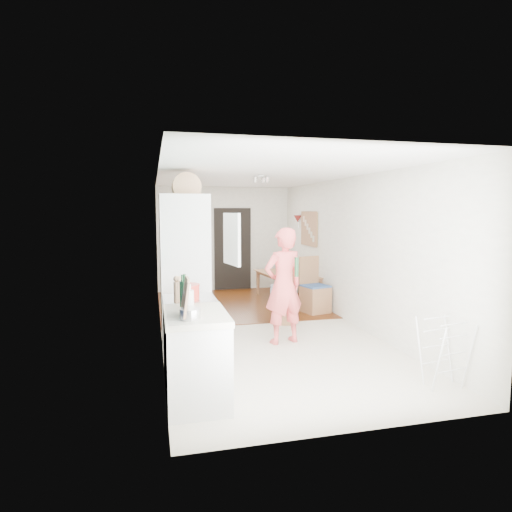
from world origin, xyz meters
name	(u,v)px	position (x,y,z in m)	size (l,w,h in m)	color
room_shell	(260,253)	(0.00, 0.00, 1.25)	(3.20, 7.00, 2.50)	white
floor	(259,327)	(0.00, 0.00, 0.00)	(3.20, 7.00, 0.01)	beige
wood_floor_overlay	(238,304)	(0.00, 1.85, 0.01)	(3.20, 3.30, 0.01)	#623009
sage_wall_panel	(162,218)	(-1.59, -2.00, 1.85)	(0.02, 3.00, 1.30)	slate
tile_splashback	(166,291)	(-1.59, -2.55, 1.15)	(0.02, 1.90, 0.50)	black
doorway_recess	(233,249)	(0.20, 3.48, 1.00)	(0.90, 0.04, 2.00)	black
base_cabinet	(196,360)	(-1.30, -2.55, 0.43)	(0.60, 0.90, 0.86)	silver
worktop	(196,315)	(-1.30, -2.55, 0.89)	(0.62, 0.92, 0.06)	silver
range_cooker	(190,338)	(-1.30, -1.80, 0.44)	(0.60, 0.60, 0.88)	silver
cooker_top	(189,299)	(-1.30, -1.80, 0.90)	(0.60, 0.60, 0.04)	silver
fridge_housing	(185,272)	(-1.27, -0.78, 1.07)	(0.66, 0.66, 2.15)	silver
fridge_door	(232,239)	(-0.66, -1.08, 1.55)	(0.56, 0.04, 0.70)	silver
fridge_interior	(207,238)	(-0.96, -0.78, 1.55)	(0.02, 0.52, 0.66)	white
pinboard	(309,229)	(1.58, 1.90, 1.55)	(0.03, 0.90, 0.70)	tan
pinboard_frame	(309,229)	(1.57, 1.90, 1.55)	(0.01, 0.94, 0.74)	#966A41
wall_sconce	(298,219)	(1.54, 2.55, 1.75)	(0.18, 0.18, 0.16)	maroon
person	(284,275)	(0.14, -0.89, 1.00)	(0.73, 0.48, 2.00)	#EA5655
dining_table	(289,289)	(1.13, 1.92, 0.25)	(1.44, 0.80, 0.51)	#966A41
dining_chair	(315,285)	(1.28, 0.74, 0.53)	(0.45, 0.45, 1.06)	#966A41
stool	(283,310)	(0.46, 0.15, 0.23)	(0.35, 0.35, 0.46)	#966A41
grey_drape	(282,291)	(0.45, 0.16, 0.55)	(0.41, 0.41, 0.19)	gray
drying_rack	(444,353)	(1.37, -2.82, 0.38)	(0.39, 0.35, 0.76)	silver
bread_bin	(186,187)	(-1.23, -0.68, 2.26)	(0.41, 0.39, 0.21)	tan
red_casserole	(187,292)	(-1.33, -1.88, 1.01)	(0.30, 0.30, 0.17)	red
steel_pan	(190,314)	(-1.37, -2.79, 0.97)	(0.20, 0.20, 0.10)	silver
held_bottle	(297,267)	(0.27, -1.07, 1.14)	(0.06, 0.06, 0.27)	#1A4424
bottle_a	(185,296)	(-1.40, -2.44, 1.07)	(0.07, 0.07, 0.30)	#1A4424
bottle_b	(183,294)	(-1.41, -2.26, 1.06)	(0.06, 0.06, 0.27)	#1A4424
bottle_c	(189,303)	(-1.37, -2.65, 1.04)	(0.10, 0.10, 0.24)	silver
pepper_mill_front	(177,292)	(-1.46, -2.05, 1.04)	(0.06, 0.06, 0.23)	tan
pepper_mill_back	(179,292)	(-1.43, -2.05, 1.04)	(0.06, 0.06, 0.23)	tan
chopping_boards	(185,297)	(-1.41, -2.71, 1.11)	(0.04, 0.28, 0.38)	tan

